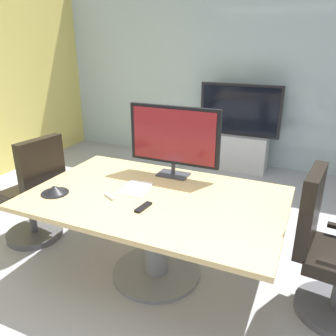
{
  "coord_description": "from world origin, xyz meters",
  "views": [
    {
      "loc": [
        1.15,
        -2.13,
        1.93
      ],
      "look_at": [
        0.06,
        0.3,
        0.9
      ],
      "focal_mm": 36.19,
      "sensor_mm": 36.0,
      "label": 1
    }
  ],
  "objects_px": {
    "office_chair_left": "(35,199)",
    "tv_monitor": "(174,137)",
    "conference_table": "(156,215)",
    "wall_display_unit": "(238,142)",
    "office_chair_right": "(329,258)",
    "remote_control": "(143,207)",
    "conference_phone": "(55,190)"
  },
  "relations": [
    {
      "from": "conference_table",
      "to": "office_chair_left",
      "type": "height_order",
      "value": "office_chair_left"
    },
    {
      "from": "office_chair_right",
      "to": "conference_phone",
      "type": "relative_size",
      "value": 4.95
    },
    {
      "from": "conference_phone",
      "to": "remote_control",
      "type": "relative_size",
      "value": 1.29
    },
    {
      "from": "tv_monitor",
      "to": "office_chair_right",
      "type": "bearing_deg",
      "value": -13.48
    },
    {
      "from": "office_chair_right",
      "to": "tv_monitor",
      "type": "distance_m",
      "value": 1.54
    },
    {
      "from": "office_chair_left",
      "to": "conference_phone",
      "type": "relative_size",
      "value": 4.95
    },
    {
      "from": "tv_monitor",
      "to": "remote_control",
      "type": "distance_m",
      "value": 0.77
    },
    {
      "from": "office_chair_left",
      "to": "tv_monitor",
      "type": "bearing_deg",
      "value": 118.77
    },
    {
      "from": "conference_table",
      "to": "conference_phone",
      "type": "relative_size",
      "value": 9.15
    },
    {
      "from": "conference_table",
      "to": "wall_display_unit",
      "type": "distance_m",
      "value": 2.8
    },
    {
      "from": "conference_table",
      "to": "wall_display_unit",
      "type": "relative_size",
      "value": 1.54
    },
    {
      "from": "office_chair_right",
      "to": "remote_control",
      "type": "distance_m",
      "value": 1.38
    },
    {
      "from": "office_chair_right",
      "to": "office_chair_left",
      "type": "bearing_deg",
      "value": 99.93
    },
    {
      "from": "conference_table",
      "to": "conference_phone",
      "type": "height_order",
      "value": "conference_phone"
    },
    {
      "from": "office_chair_left",
      "to": "tv_monitor",
      "type": "distance_m",
      "value": 1.5
    },
    {
      "from": "tv_monitor",
      "to": "wall_display_unit",
      "type": "distance_m",
      "value": 2.43
    },
    {
      "from": "wall_display_unit",
      "to": "remote_control",
      "type": "bearing_deg",
      "value": -90.41
    },
    {
      "from": "remote_control",
      "to": "conference_table",
      "type": "bearing_deg",
      "value": 99.5
    },
    {
      "from": "office_chair_left",
      "to": "tv_monitor",
      "type": "relative_size",
      "value": 1.3
    },
    {
      "from": "office_chair_right",
      "to": "wall_display_unit",
      "type": "distance_m",
      "value": 2.95
    },
    {
      "from": "conference_table",
      "to": "office_chair_right",
      "type": "distance_m",
      "value": 1.33
    },
    {
      "from": "office_chair_left",
      "to": "office_chair_right",
      "type": "bearing_deg",
      "value": 101.93
    },
    {
      "from": "office_chair_left",
      "to": "remote_control",
      "type": "relative_size",
      "value": 6.41
    },
    {
      "from": "remote_control",
      "to": "office_chair_right",
      "type": "bearing_deg",
      "value": 21.95
    },
    {
      "from": "wall_display_unit",
      "to": "office_chair_right",
      "type": "bearing_deg",
      "value": -64.28
    },
    {
      "from": "office_chair_right",
      "to": "remote_control",
      "type": "relative_size",
      "value": 6.41
    },
    {
      "from": "office_chair_right",
      "to": "tv_monitor",
      "type": "relative_size",
      "value": 1.3
    },
    {
      "from": "office_chair_right",
      "to": "conference_phone",
      "type": "height_order",
      "value": "office_chair_right"
    },
    {
      "from": "office_chair_left",
      "to": "office_chair_right",
      "type": "height_order",
      "value": "same"
    },
    {
      "from": "wall_display_unit",
      "to": "remote_control",
      "type": "xyz_separation_m",
      "value": [
        -0.02,
        -3.02,
        0.32
      ]
    },
    {
      "from": "conference_table",
      "to": "office_chair_right",
      "type": "height_order",
      "value": "office_chair_right"
    },
    {
      "from": "conference_table",
      "to": "tv_monitor",
      "type": "relative_size",
      "value": 2.4
    }
  ]
}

